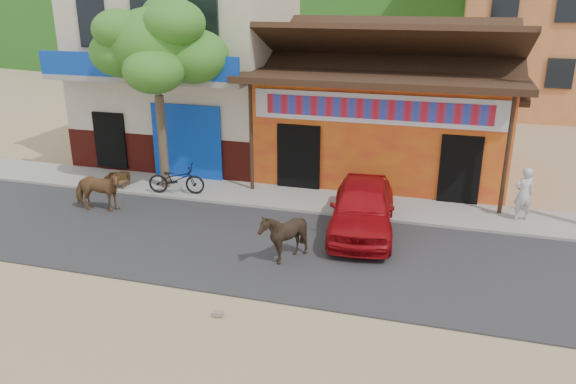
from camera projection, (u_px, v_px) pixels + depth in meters
name	position (u px, v px, depth m)	size (l,w,h in m)	color
ground	(232.00, 297.00, 12.06)	(120.00, 120.00, 0.00)	#9E825B
road	(268.00, 248.00, 14.31)	(60.00, 5.00, 0.04)	#28282B
sidewalk	(303.00, 200.00, 17.46)	(60.00, 2.00, 0.12)	gray
dance_club	(386.00, 122.00, 19.96)	(8.00, 6.00, 3.60)	orange
cafe_building	(190.00, 66.00, 21.34)	(7.00, 6.00, 7.00)	beige
tree	(159.00, 96.00, 17.44)	(3.00, 3.00, 6.00)	#2D721E
cow_tan	(98.00, 190.00, 16.43)	(0.71, 1.55, 1.31)	brown
cow_dark	(283.00, 236.00, 13.38)	(1.05, 1.19, 1.31)	black
red_car	(362.00, 207.00, 15.00)	(1.66, 4.13, 1.41)	#A40B12
scooter	(176.00, 179.00, 17.71)	(0.62, 1.79, 0.94)	black
pedestrian	(524.00, 194.00, 15.56)	(0.56, 0.37, 1.53)	silver
cafe_chair_left	(122.00, 174.00, 18.40)	(0.38, 0.38, 0.82)	#4A2818
cafe_chair_right	(119.00, 176.00, 18.24)	(0.38, 0.38, 0.82)	#493018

